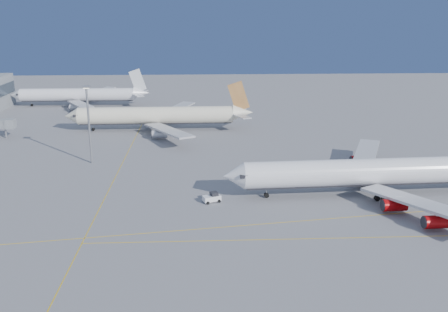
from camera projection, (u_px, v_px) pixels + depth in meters
ground at (274, 212)px, 112.99m from camera, size 500.00×500.00×0.00m
taxiway_lines at (209, 203)px, 118.41m from camera, size 118.86×140.00×0.02m
airliner_virgin at (377, 172)px, 122.59m from camera, size 75.72×67.98×18.68m
airliner_etihad at (160, 115)px, 188.28m from camera, size 70.89×65.68×18.55m
airliner_third at (81, 95)px, 235.78m from camera, size 65.15×60.30×17.53m
pushback_tug at (212, 197)px, 118.67m from camera, size 4.66×3.76×2.35m
light_mast at (89, 118)px, 145.26m from camera, size 2.00×2.00×23.08m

